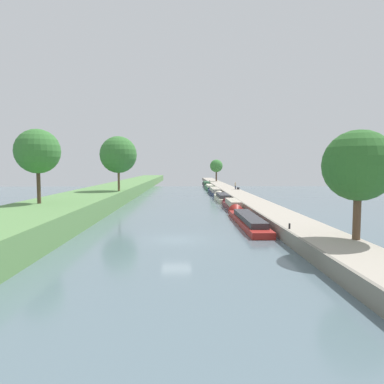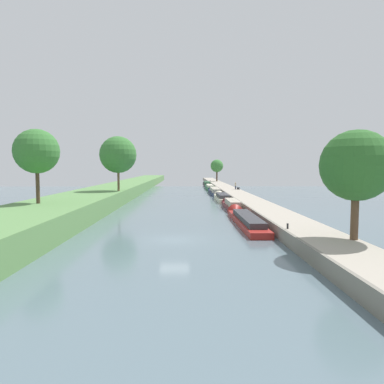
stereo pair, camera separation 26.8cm
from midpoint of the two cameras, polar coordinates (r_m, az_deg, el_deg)
The scene contains 18 objects.
ground_plane at distance 29.65m, azimuth -2.64°, elevation -7.92°, with size 160.00×160.00×0.00m, color slate.
left_grassy_bank at distance 32.74m, azimuth -27.15°, elevation -5.19°, with size 8.88×260.00×2.29m.
right_towpath at distance 31.29m, azimuth 18.44°, elevation -6.47°, with size 4.21×260.00×1.10m.
stone_quay at distance 30.62m, azimuth 14.48°, elevation -6.57°, with size 0.25×260.00×1.15m.
narrowboat_red at distance 38.24m, azimuth 8.98°, elevation -4.49°, with size 2.04×16.49×1.94m.
narrowboat_maroon at distance 51.55m, azimuth 6.70°, elevation -2.12°, with size 1.82×11.23×1.97m.
narrowboat_cream at distance 63.64m, azimuth 5.07°, elevation -0.91°, with size 2.14×12.44×2.04m.
narrowboat_navy at distance 78.70m, azimuth 3.82°, elevation 0.11°, with size 1.98×16.41×2.11m.
narrowboat_green at distance 95.04m, azimuth 2.99°, elevation 0.80°, with size 1.84×14.57×1.82m.
narrowboat_black at distance 111.05m, azimuth 2.53°, elevation 1.31°, with size 1.94×16.55×2.02m.
tree_rightbank_near at distance 26.63m, azimuth 25.82°, elevation 3.93°, with size 4.97×4.97×7.71m.
tree_rightbank_midnear at distance 121.25m, azimuth 4.20°, elevation 4.32°, with size 4.44×4.44×7.62m.
tree_leftbank_downstream at distance 57.15m, azimuth -12.00°, elevation 6.06°, with size 5.93×5.93×8.84m.
tree_leftbank_upstream at distance 40.28m, azimuth -24.15°, elevation 6.14°, with size 4.72×4.72×7.93m.
person_walking at distance 78.36m, azimuth 7.31°, elevation 1.07°, with size 0.34×0.34×1.66m.
mooring_bollard_near at distance 29.71m, azimuth 15.79°, elevation -5.46°, with size 0.16×0.16×0.45m.
mooring_bollard_far at distance 118.98m, azimuth 3.10°, elevation 1.85°, with size 0.16×0.16×0.45m.
park_bench at distance 78.67m, azimuth 7.76°, elevation 0.69°, with size 0.44×1.50×0.47m.
Camera 2 is at (0.97, -28.98, 6.24)m, focal length 32.23 mm.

